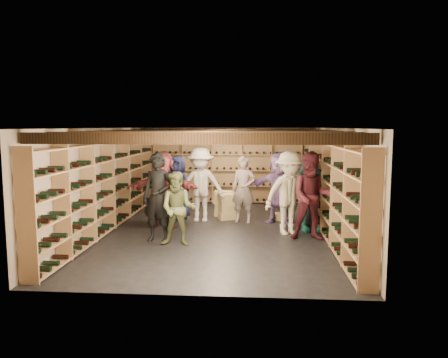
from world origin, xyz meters
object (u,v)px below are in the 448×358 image
object	(u,v)px
crate_loose	(282,217)
person_11	(279,188)
person_3	(289,193)
person_5	(163,189)
crate_stack_left	(224,204)
person_8	(312,197)
crate_stack_right	(228,206)
person_6	(178,188)
person_4	(310,192)
person_12	(307,193)
person_2	(178,209)
person_9	(200,185)
person_1	(158,197)
person_7	(244,190)

from	to	relation	value
crate_loose	person_11	distance (m)	0.94
person_3	person_5	distance (m)	3.03
person_5	crate_stack_left	bearing A→B (deg)	43.35
crate_stack_left	person_8	bearing A→B (deg)	-49.47
person_8	crate_stack_right	bearing A→B (deg)	135.64
person_6	person_8	world-z (taller)	person_8
crate_loose	person_4	bearing A→B (deg)	-63.85
person_5	crate_loose	bearing A→B (deg)	16.28
person_3	person_4	world-z (taller)	person_3
person_3	person_11	distance (m)	1.09
person_5	person_12	world-z (taller)	person_5
crate_stack_left	person_2	world-z (taller)	person_2
person_5	person_9	bearing A→B (deg)	39.78
crate_loose	crate_stack_left	bearing A→B (deg)	164.98
person_5	person_8	xyz separation A→B (m)	(3.44, -0.98, 0.02)
person_4	person_12	distance (m)	0.56
person_5	person_2	bearing A→B (deg)	-71.11
crate_stack_left	person_1	xyz separation A→B (m)	(-1.20, -2.78, 0.61)
person_1	person_7	distance (m)	2.67
person_8	crate_stack_left	bearing A→B (deg)	132.31
person_4	person_9	world-z (taller)	person_9
person_2	person_6	world-z (taller)	person_6
person_7	person_3	bearing A→B (deg)	-37.51
person_1	person_4	xyz separation A→B (m)	(3.32, 1.20, -0.03)
crate_stack_left	person_11	size ratio (longest dim) A/B	0.37
crate_loose	person_3	size ratio (longest dim) A/B	0.27
person_3	person_6	bearing A→B (deg)	128.26
crate_stack_left	crate_stack_right	size ratio (longest dim) A/B	1.00
person_8	person_1	bearing A→B (deg)	-171.95
crate_loose	person_1	size ratio (longest dim) A/B	0.26
person_6	person_9	world-z (taller)	person_9
person_5	person_6	world-z (taller)	person_5
person_4	person_8	xyz separation A→B (m)	(-0.05, -0.84, 0.03)
person_12	person_11	bearing A→B (deg)	148.43
crate_stack_left	person_3	xyz separation A→B (m)	(1.62, -1.94, 0.60)
crate_stack_left	person_3	bearing A→B (deg)	-50.14
crate_loose	person_9	world-z (taller)	person_9
person_12	person_2	bearing A→B (deg)	-162.41
person_1	person_9	distance (m)	2.18
person_2	person_7	size ratio (longest dim) A/B	0.90
crate_loose	person_5	xyz separation A→B (m)	(-2.92, -1.02, 0.84)
person_1	person_6	distance (m)	2.27
person_4	person_7	distance (m)	1.77
person_1	person_7	world-z (taller)	person_1
crate_stack_left	person_5	bearing A→B (deg)	-133.61
person_5	person_11	size ratio (longest dim) A/B	1.02
person_7	person_11	world-z (taller)	person_11
person_9	person_12	bearing A→B (deg)	-7.26
crate_stack_left	person_7	distance (m)	1.07
person_5	person_12	distance (m)	3.52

